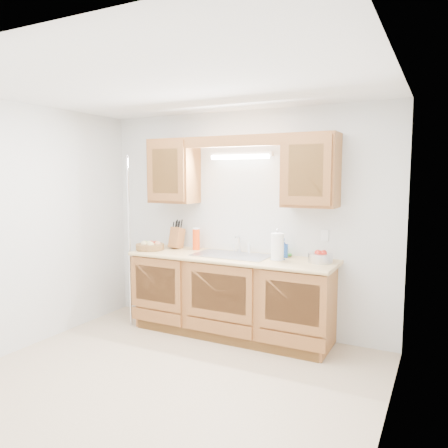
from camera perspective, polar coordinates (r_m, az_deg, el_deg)
The scene contains 17 objects.
room at distance 3.72m, azimuth -7.14°, elevation -1.80°, with size 3.52×3.50×2.50m.
base_cabinets at distance 4.91m, azimuth 0.98°, elevation -9.43°, with size 2.20×0.60×0.86m, color #A0622E.
countertop at distance 4.79m, azimuth 0.91°, elevation -4.41°, with size 2.30×0.63×0.04m, color tan.
upper_cabinet_left at distance 5.25m, azimuth -6.55°, elevation 6.86°, with size 0.55×0.33×0.75m, color #A0622E.
upper_cabinet_right at distance 4.55m, azimuth 11.28°, elevation 6.87°, with size 0.55×0.33×0.75m, color #A0622E.
valance at distance 4.73m, azimuth 0.97°, elevation 10.78°, with size 2.20×0.05×0.12m, color #A0622E.
fluorescent_fixture at distance 4.92m, azimuth 2.14°, elevation 8.94°, with size 0.76×0.08×0.08m.
sink at distance 4.82m, azimuth 1.03°, elevation -4.97°, with size 0.84×0.46×0.36m.
wire_shelf_pole at distance 5.21m, azimuth -12.28°, elevation -2.35°, with size 0.03×0.03×2.00m, color silver.
outlet_plate at distance 4.71m, azimuth 13.02°, elevation -1.43°, with size 0.08×0.01×0.12m, color white.
fruit_basket at distance 5.25m, azimuth -9.64°, elevation -2.83°, with size 0.39×0.39×0.10m.
knife_block at distance 5.30m, azimuth -6.18°, elevation -1.78°, with size 0.13×0.21×0.36m.
orange_canister at distance 5.17m, azimuth -3.65°, elevation -1.95°, with size 0.09×0.09×0.26m.
soap_bottle at distance 4.73m, azimuth 7.79°, elevation -3.10°, with size 0.09×0.09×0.20m, color #2253AE.
sponge at distance 4.82m, azimuth 8.05°, elevation -4.05°, with size 0.14×0.11×0.03m.
paper_towel at distance 4.55m, azimuth 6.99°, elevation -2.99°, with size 0.17×0.17×0.33m.
apple_bowl at distance 4.52m, azimuth 12.49°, elevation -4.24°, with size 0.32×0.32×0.13m.
Camera 1 is at (2.07, -3.04, 1.77)m, focal length 35.00 mm.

